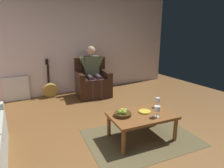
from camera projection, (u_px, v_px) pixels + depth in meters
ground_plane at (140, 143)px, 2.93m from camera, size 7.15×7.15×0.00m
wall_back at (73, 45)px, 5.13m from camera, size 5.98×0.06×2.57m
rug at (141, 138)px, 3.08m from camera, size 1.79×1.38×0.01m
armchair at (93, 83)px, 5.02m from camera, size 0.90×0.83×0.97m
person_seated at (93, 70)px, 4.90m from camera, size 0.63×0.63×1.27m
coffee_table at (142, 118)px, 2.99m from camera, size 1.04×0.71×0.40m
guitar at (50, 89)px, 4.91m from camera, size 0.36×0.23×0.97m
radiator at (17, 89)px, 4.66m from camera, size 0.56×0.06×0.59m
wine_glass_near at (157, 109)px, 2.85m from camera, size 0.09×0.09×0.17m
wine_glass_far at (158, 101)px, 3.23m from camera, size 0.07×0.07×0.16m
fruit_bowl at (123, 113)px, 2.91m from camera, size 0.26×0.26×0.11m
decorative_dish at (145, 112)px, 3.04m from camera, size 0.19×0.19×0.02m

